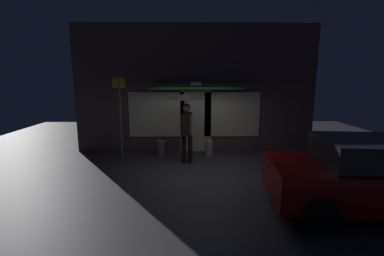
{
  "coord_description": "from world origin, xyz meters",
  "views": [
    {
      "loc": [
        -0.33,
        -7.2,
        2.6
      ],
      "look_at": [
        -0.16,
        0.82,
        1.11
      ],
      "focal_mm": 24.78,
      "sensor_mm": 36.0,
      "label": 1
    }
  ],
  "objects": [
    {
      "name": "person_with_umbrella",
      "position": [
        -0.32,
        0.82,
        1.74
      ],
      "size": [
        1.17,
        1.17,
        2.19
      ],
      "rotation": [
        0.0,
        0.0,
        -1.79
      ],
      "color": "black",
      "rests_on": "ground"
    },
    {
      "name": "building_facade",
      "position": [
        -0.0,
        2.34,
        2.21
      ],
      "size": [
        8.52,
        1.0,
        4.48
      ],
      "color": "brown",
      "rests_on": "ground"
    },
    {
      "name": "street_sign_post",
      "position": [
        -2.43,
        1.16,
        1.54
      ],
      "size": [
        0.4,
        0.07,
        2.74
      ],
      "color": "#595B60",
      "rests_on": "ground"
    },
    {
      "name": "sidewalk_bollard",
      "position": [
        0.45,
        1.63,
        0.26
      ],
      "size": [
        0.26,
        0.26,
        0.51
      ],
      "primitive_type": "cylinder",
      "color": "#B2A899",
      "rests_on": "ground"
    },
    {
      "name": "parked_car",
      "position": [
        3.46,
        -2.42,
        0.76
      ],
      "size": [
        4.39,
        2.25,
        1.48
      ],
      "rotation": [
        0.0,
        0.0,
        -0.1
      ],
      "color": "maroon",
      "rests_on": "ground"
    },
    {
      "name": "sidewalk_bollard_2",
      "position": [
        -1.21,
        1.68,
        0.26
      ],
      "size": [
        0.27,
        0.27,
        0.52
      ],
      "primitive_type": "cylinder",
      "color": "slate",
      "rests_on": "ground"
    },
    {
      "name": "ground_plane",
      "position": [
        0.0,
        0.0,
        0.0
      ],
      "size": [
        18.0,
        18.0,
        0.0
      ],
      "primitive_type": "plane",
      "color": "#38353A"
    }
  ]
}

